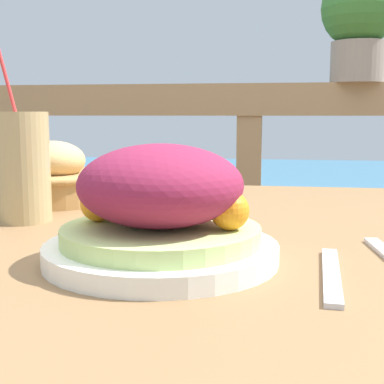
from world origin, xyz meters
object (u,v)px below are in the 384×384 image
object	(u,v)px
potted_plant	(359,20)
salad_plate	(161,211)
bread_basket	(53,179)
drink_glass	(23,167)

from	to	relation	value
potted_plant	salad_plate	bearing A→B (deg)	-108.23
salad_plate	potted_plant	world-z (taller)	potted_plant
bread_basket	potted_plant	world-z (taller)	potted_plant
drink_glass	potted_plant	xyz separation A→B (m)	(0.58, 0.84, 0.33)
salad_plate	drink_glass	world-z (taller)	drink_glass
bread_basket	potted_plant	size ratio (longest dim) A/B	0.74
drink_glass	potted_plant	bearing A→B (deg)	55.61
salad_plate	drink_glass	distance (m)	0.30
drink_glass	salad_plate	bearing A→B (deg)	-36.77
drink_glass	bread_basket	world-z (taller)	drink_glass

